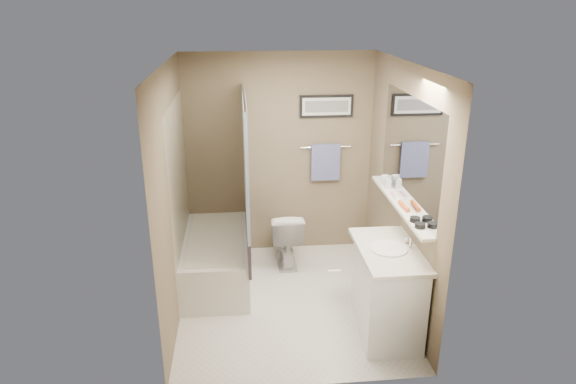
{
  "coord_description": "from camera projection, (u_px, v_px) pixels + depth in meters",
  "views": [
    {
      "loc": [
        -0.46,
        -4.55,
        2.91
      ],
      "look_at": [
        0.0,
        0.15,
        1.15
      ],
      "focal_mm": 32.0,
      "sensor_mm": 36.0,
      "label": 1
    }
  ],
  "objects": [
    {
      "name": "ground",
      "position": [
        289.0,
        301.0,
        5.3
      ],
      "size": [
        2.5,
        2.5,
        0.0
      ],
      "primitive_type": "plane",
      "color": "silver",
      "rests_on": "ground"
    },
    {
      "name": "candle_bowl_far",
      "position": [
        415.0,
        219.0,
        4.45
      ],
      "size": [
        0.09,
        0.09,
        0.04
      ],
      "primitive_type": "cylinder",
      "color": "black",
      "rests_on": "shelf"
    },
    {
      "name": "curtain_rod",
      "position": [
        244.0,
        95.0,
        5.02
      ],
      "size": [
        0.02,
        1.55,
        0.02
      ],
      "primitive_type": "cylinder",
      "rotation": [
        1.57,
        0.0,
        0.0
      ],
      "color": "silver",
      "rests_on": "wall_left"
    },
    {
      "name": "tile_surround",
      "position": [
        180.0,
        197.0,
        5.32
      ],
      "size": [
        0.02,
        1.55,
        2.0
      ],
      "primitive_type": "cube",
      "color": "tan",
      "rests_on": "wall_left"
    },
    {
      "name": "towel_bar",
      "position": [
        326.0,
        147.0,
        6.03
      ],
      "size": [
        0.6,
        0.02,
        0.02
      ],
      "primitive_type": "cylinder",
      "rotation": [
        0.0,
        1.57,
        0.0
      ],
      "color": "silver",
      "rests_on": "wall_back"
    },
    {
      "name": "bathtub",
      "position": [
        217.0,
        258.0,
        5.66
      ],
      "size": [
        0.71,
        1.51,
        0.5
      ],
      "primitive_type": "cube",
      "rotation": [
        0.0,
        0.0,
        -0.01
      ],
      "color": "silver",
      "rests_on": "ground"
    },
    {
      "name": "sink_basin",
      "position": [
        388.0,
        248.0,
        4.56
      ],
      "size": [
        0.34,
        0.34,
        0.01
      ],
      "primitive_type": "cylinder",
      "color": "white",
      "rests_on": "countertop"
    },
    {
      "name": "wall_back",
      "position": [
        279.0,
        156.0,
        6.03
      ],
      "size": [
        2.2,
        0.04,
        2.4
      ],
      "primitive_type": "cube",
      "color": "brown",
      "rests_on": "ground"
    },
    {
      "name": "shelf",
      "position": [
        399.0,
        204.0,
        4.87
      ],
      "size": [
        0.12,
        1.6,
        0.03
      ],
      "primitive_type": "cube",
      "color": "silver",
      "rests_on": "wall_right"
    },
    {
      "name": "hair_brush_front",
      "position": [
        404.0,
        206.0,
        4.73
      ],
      "size": [
        0.05,
        0.22,
        0.04
      ],
      "primitive_type": "cylinder",
      "rotation": [
        1.57,
        0.0,
        0.04
      ],
      "color": "#D3521D",
      "rests_on": "shelf"
    },
    {
      "name": "art_frame",
      "position": [
        326.0,
        106.0,
        5.88
      ],
      "size": [
        0.62,
        0.02,
        0.26
      ],
      "primitive_type": "cube",
      "color": "black",
      "rests_on": "wall_back"
    },
    {
      "name": "wall_right",
      "position": [
        400.0,
        189.0,
        4.98
      ],
      "size": [
        0.04,
        2.5,
        2.4
      ],
      "primitive_type": "cube",
      "color": "brown",
      "rests_on": "ground"
    },
    {
      "name": "towel",
      "position": [
        325.0,
        162.0,
        6.08
      ],
      "size": [
        0.34,
        0.05,
        0.44
      ],
      "primitive_type": "cube",
      "color": "#8991C8",
      "rests_on": "towel_bar"
    },
    {
      "name": "art_mat",
      "position": [
        327.0,
        106.0,
        5.87
      ],
      "size": [
        0.56,
        0.0,
        0.2
      ],
      "primitive_type": "cube",
      "color": "white",
      "rests_on": "art_frame"
    },
    {
      "name": "soap_bottle",
      "position": [
        388.0,
        181.0,
        5.24
      ],
      "size": [
        0.07,
        0.07,
        0.14
      ],
      "primitive_type": "imported",
      "rotation": [
        0.0,
        0.0,
        0.07
      ],
      "color": "#999999",
      "rests_on": "shelf"
    },
    {
      "name": "toilet",
      "position": [
        286.0,
        237.0,
        5.99
      ],
      "size": [
        0.38,
        0.65,
        0.66
      ],
      "primitive_type": "imported",
      "rotation": [
        0.0,
        0.0,
        3.16
      ],
      "color": "silver",
      "rests_on": "ground"
    },
    {
      "name": "vanity",
      "position": [
        387.0,
        292.0,
        4.72
      ],
      "size": [
        0.55,
        0.93,
        0.8
      ],
      "primitive_type": "cube",
      "rotation": [
        0.0,
        0.0,
        -0.06
      ],
      "color": "white",
      "rests_on": "ground"
    },
    {
      "name": "curtain_lower",
      "position": [
        248.0,
        231.0,
        5.53
      ],
      "size": [
        0.03,
        1.45,
        0.36
      ],
      "primitive_type": "cube",
      "color": "#282546",
      "rests_on": "curtain_rod"
    },
    {
      "name": "mirror",
      "position": [
        409.0,
        151.0,
        4.7
      ],
      "size": [
        0.02,
        1.6,
        1.0
      ],
      "primitive_type": "cube",
      "color": "silver",
      "rests_on": "wall_right"
    },
    {
      "name": "wall_front",
      "position": [
        306.0,
        251.0,
        3.74
      ],
      "size": [
        2.2,
        0.04,
        2.4
      ],
      "primitive_type": "cube",
      "color": "brown",
      "rests_on": "ground"
    },
    {
      "name": "countertop",
      "position": [
        389.0,
        251.0,
        4.57
      ],
      "size": [
        0.54,
        0.96,
        0.04
      ],
      "primitive_type": "cube",
      "color": "beige",
      "rests_on": "vanity"
    },
    {
      "name": "faucet_spout",
      "position": [
        411.0,
        243.0,
        4.57
      ],
      "size": [
        0.02,
        0.02,
        0.1
      ],
      "primitive_type": "cylinder",
      "color": "silver",
      "rests_on": "countertop"
    },
    {
      "name": "door",
      "position": [
        379.0,
        273.0,
        3.85
      ],
      "size": [
        0.8,
        0.02,
        2.0
      ],
      "primitive_type": "cube",
      "color": "silver",
      "rests_on": "wall_front"
    },
    {
      "name": "ceiling",
      "position": [
        290.0,
        66.0,
        4.47
      ],
      "size": [
        2.2,
        2.5,
        0.04
      ],
      "primitive_type": "cube",
      "color": "silver",
      "rests_on": "wall_back"
    },
    {
      "name": "tub_rim",
      "position": [
        216.0,
        238.0,
        5.57
      ],
      "size": [
        0.56,
        1.36,
        0.02
      ],
      "primitive_type": "cube",
      "color": "silver",
      "rests_on": "bathtub"
    },
    {
      "name": "art_image",
      "position": [
        327.0,
        107.0,
        5.87
      ],
      "size": [
        0.5,
        0.0,
        0.13
      ],
      "primitive_type": "cube",
      "color": "#595959",
      "rests_on": "art_mat"
    },
    {
      "name": "curtain_upper",
      "position": [
        246.0,
        159.0,
        5.24
      ],
      "size": [
        0.03,
        1.45,
        1.28
      ],
      "primitive_type": "cube",
      "color": "white",
      "rests_on": "curtain_rod"
    },
    {
      "name": "glass_jar",
      "position": [
        385.0,
        180.0,
        5.33
      ],
      "size": [
        0.08,
        0.08,
        0.1
      ],
      "primitive_type": "cylinder",
      "color": "silver",
      "rests_on": "shelf"
    },
    {
      "name": "faucet_knob",
      "position": [
        407.0,
        240.0,
        4.67
      ],
      "size": [
        0.05,
        0.05,
        0.05
      ],
      "primitive_type": "sphere",
      "color": "silver",
      "rests_on": "countertop"
    },
    {
      "name": "door_handle",
      "position": [
        334.0,
        271.0,
        3.87
      ],
      "size": [
        0.1,
        0.02,
        0.02
      ],
      "primitive_type": "cylinder",
      "rotation": [
        0.0,
        1.57,
        0.0
      ],
      "color": "silver",
      "rests_on": "door"
    },
    {
      "name": "wall_left",
      "position": [
        175.0,
        197.0,
        4.79
      ],
      "size": [
        0.04,
        2.5,
        2.4
      ],
      "primitive_type": "cube",
      "color": "brown",
      "rests_on": "ground"
    },
    {
      "name": "pink_comb",
      "position": [
        393.0,
        194.0,
        5.07
      ],
      "size": [
        0.04,
        0.16,
        0.01
      ],
      "primitive_type": "cube",
      "rotation": [
        0.0,
        0.0,
        -0.08
      ],
      "color": "pink",
      "rests_on": "shelf"
    },
    {
      "name": "candle_bowl_near",
      "position": [
        420.0,
        225.0,
        4.33
      ],
      "size": [
        0.09,
        0.09,
        0.04
      ],
      "primitive_type": "cylinder",
      "color": "black",
      "rests_on": "shelf"
    }
  ]
}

